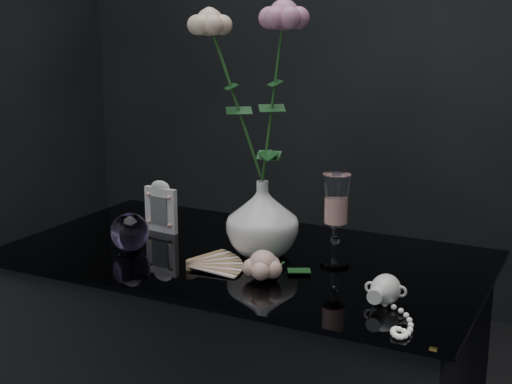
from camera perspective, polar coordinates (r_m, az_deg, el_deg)
The scene contains 8 objects.
vase at distance 1.56m, azimuth 0.51°, elevation -2.12°, with size 0.16×0.16×0.17m, color white.
wine_glass at distance 1.50m, azimuth 6.39°, elevation -2.27°, with size 0.06×0.06×0.20m, color white, non-canonical shape.
picture_frame at distance 1.75m, azimuth -7.61°, elevation -1.13°, with size 0.10×0.07×0.13m, color silver, non-canonical shape.
paperweight at distance 1.63m, azimuth -10.07°, elevation -3.16°, with size 0.09×0.09×0.09m, color #9778C4, non-canonical shape.
paper_fan at distance 1.50m, azimuth -5.38°, elevation -5.76°, with size 0.22×0.18×0.02m, color beige, non-canonical shape.
loose_rose at distance 1.43m, azimuth 0.56°, elevation -5.85°, with size 0.13×0.18×0.06m, color #FFB8A4, non-canonical shape.
pearl_jar at distance 1.33m, azimuth 10.34°, elevation -7.56°, with size 0.19×0.20×0.06m, color white, non-canonical shape.
roses at distance 1.52m, azimuth -0.35°, elevation 8.75°, with size 0.23×0.13×0.43m.
Camera 1 is at (0.71, -1.28, 1.26)m, focal length 50.00 mm.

